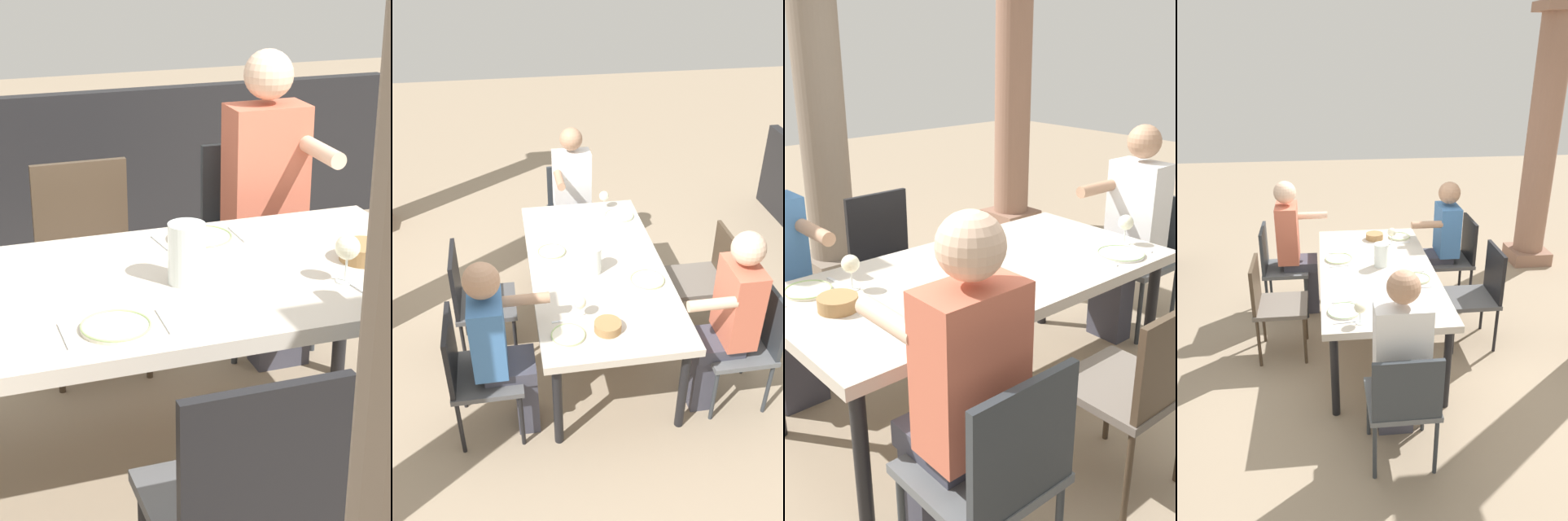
# 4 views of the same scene
# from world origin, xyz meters

# --- Properties ---
(ground_plane) EXTENTS (16.00, 16.00, 0.00)m
(ground_plane) POSITION_xyz_m (0.00, 0.00, 0.00)
(ground_plane) COLOR gray
(dining_table) EXTENTS (1.98, 0.97, 0.74)m
(dining_table) POSITION_xyz_m (0.00, 0.00, 0.68)
(dining_table) COLOR beige
(dining_table) RESTS_ON ground
(chair_west_north) EXTENTS (0.44, 0.44, 0.91)m
(chair_west_north) POSITION_xyz_m (-0.71, 0.91, 0.53)
(chair_west_north) COLOR #4F4F50
(chair_west_north) RESTS_ON ground
(chair_west_south) EXTENTS (0.44, 0.44, 0.90)m
(chair_west_south) POSITION_xyz_m (-0.71, -0.91, 0.52)
(chair_west_south) COLOR #5B5E61
(chair_west_south) RESTS_ON ground
(chair_mid_north) EXTENTS (0.44, 0.44, 0.91)m
(chair_mid_north) POSITION_xyz_m (0.06, 0.91, 0.52)
(chair_mid_north) COLOR #4F4F50
(chair_mid_north) RESTS_ON ground
(chair_mid_south) EXTENTS (0.44, 0.44, 0.87)m
(chair_mid_south) POSITION_xyz_m (0.06, -0.90, 0.52)
(chair_mid_south) COLOR #6A6158
(chair_mid_south) RESTS_ON ground
(chair_head_east) EXTENTS (0.44, 0.44, 0.86)m
(chair_head_east) POSITION_xyz_m (1.41, 0.00, 0.50)
(chair_head_east) COLOR #5B5E61
(chair_head_east) RESTS_ON ground
(diner_woman_green) EXTENTS (0.35, 0.50, 1.35)m
(diner_woman_green) POSITION_xyz_m (-0.71, -0.73, 0.72)
(diner_woman_green) COLOR #3F3F4C
(diner_woman_green) RESTS_ON ground
(diner_man_white) EXTENTS (0.49, 0.35, 1.32)m
(diner_man_white) POSITION_xyz_m (1.24, 0.00, 0.70)
(diner_man_white) COLOR #3F3F4C
(diner_man_white) RESTS_ON ground
(diner_guest_third) EXTENTS (0.35, 0.50, 1.30)m
(diner_guest_third) POSITION_xyz_m (-0.70, 0.73, 0.70)
(diner_guest_third) COLOR #3F3F4C
(diner_guest_third) RESTS_ON ground
(plate_0) EXTENTS (0.21, 0.21, 0.02)m
(plate_0) POSITION_xyz_m (-0.74, 0.31, 0.74)
(plate_0) COLOR silver
(plate_0) RESTS_ON dining_table
(wine_glass_0) EXTENTS (0.08, 0.08, 0.16)m
(wine_glass_0) POSITION_xyz_m (-0.57, 0.21, 0.85)
(wine_glass_0) COLOR white
(wine_glass_0) RESTS_ON dining_table
(fork_0) EXTENTS (0.02, 0.17, 0.01)m
(fork_0) POSITION_xyz_m (-0.89, 0.31, 0.74)
(fork_0) COLOR silver
(fork_0) RESTS_ON dining_table
(spoon_0) EXTENTS (0.03, 0.17, 0.01)m
(spoon_0) POSITION_xyz_m (-0.59, 0.31, 0.74)
(spoon_0) COLOR silver
(spoon_0) RESTS_ON dining_table
(plate_1) EXTENTS (0.24, 0.24, 0.02)m
(plate_1) POSITION_xyz_m (-0.25, -0.32, 0.74)
(plate_1) COLOR silver
(plate_1) RESTS_ON dining_table
(fork_1) EXTENTS (0.02, 0.17, 0.01)m
(fork_1) POSITION_xyz_m (-0.40, -0.32, 0.74)
(fork_1) COLOR silver
(fork_1) RESTS_ON dining_table
(spoon_1) EXTENTS (0.03, 0.17, 0.01)m
(spoon_1) POSITION_xyz_m (-0.10, -0.32, 0.74)
(spoon_1) COLOR silver
(spoon_1) RESTS_ON dining_table
(plate_2) EXTENTS (0.21, 0.21, 0.02)m
(plate_2) POSITION_xyz_m (0.23, 0.31, 0.74)
(plate_2) COLOR silver
(plate_2) RESTS_ON dining_table
(fork_2) EXTENTS (0.02, 0.17, 0.01)m
(fork_2) POSITION_xyz_m (0.08, 0.31, 0.74)
(fork_2) COLOR silver
(fork_2) RESTS_ON dining_table
(spoon_2) EXTENTS (0.02, 0.17, 0.01)m
(spoon_2) POSITION_xyz_m (0.38, 0.31, 0.74)
(spoon_2) COLOR silver
(spoon_2) RESTS_ON dining_table
(plate_3) EXTENTS (0.24, 0.24, 0.02)m
(plate_3) POSITION_xyz_m (0.70, -0.32, 0.74)
(plate_3) COLOR white
(plate_3) RESTS_ON dining_table
(wine_glass_3) EXTENTS (0.08, 0.08, 0.16)m
(wine_glass_3) POSITION_xyz_m (0.87, -0.22, 0.85)
(wine_glass_3) COLOR white
(wine_glass_3) RESTS_ON dining_table
(fork_3) EXTENTS (0.03, 0.17, 0.01)m
(fork_3) POSITION_xyz_m (0.55, -0.32, 0.74)
(fork_3) COLOR silver
(fork_3) RESTS_ON dining_table
(spoon_3) EXTENTS (0.03, 0.17, 0.01)m
(spoon_3) POSITION_xyz_m (0.85, -0.32, 0.74)
(spoon_3) COLOR silver
(spoon_3) RESTS_ON dining_table
(water_pitcher) EXTENTS (0.12, 0.12, 0.20)m
(water_pitcher) POSITION_xyz_m (-0.07, 0.04, 0.83)
(water_pitcher) COLOR white
(water_pitcher) RESTS_ON dining_table
(bread_basket) EXTENTS (0.17, 0.17, 0.06)m
(bread_basket) POSITION_xyz_m (-0.72, 0.06, 0.77)
(bread_basket) COLOR #9E7547
(bread_basket) RESTS_ON dining_table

